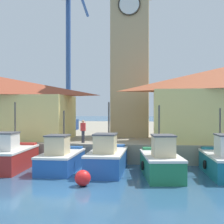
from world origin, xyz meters
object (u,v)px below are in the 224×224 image
fishing_boat_mid_left (107,158)px  clock_tower (131,47)px  fishing_boat_left_outer (11,156)px  dock_worker_along_quay (180,132)px  port_crane_far (69,67)px  warehouse_left (0,107)px  fishing_boat_left_inner (61,159)px  fishing_boat_center (161,162)px  mooring_buoy (83,178)px  dock_worker_near_tower (83,131)px  fishing_boat_mid_right (223,161)px

fishing_boat_mid_left → clock_tower: bearing=85.6°
fishing_boat_left_outer → dock_worker_along_quay: bearing=19.4°
fishing_boat_mid_left → port_crane_far: 20.20m
warehouse_left → dock_worker_along_quay: (14.28, -2.41, -1.74)m
fishing_boat_left_outer → fishing_boat_left_inner: bearing=-0.1°
fishing_boat_center → mooring_buoy: fishing_boat_center is taller
fishing_boat_center → clock_tower: clock_tower is taller
fishing_boat_left_inner → clock_tower: (3.53, 9.55, 8.52)m
dock_worker_near_tower → port_crane_far: bearing=109.0°
fishing_boat_mid_right → dock_worker_along_quay: (-2.03, 3.89, 1.37)m
clock_tower → port_crane_far: (-7.70, 7.74, -0.64)m
fishing_boat_left_outer → mooring_buoy: fishing_boat_left_outer is taller
mooring_buoy → dock_worker_along_quay: dock_worker_along_quay is taller
clock_tower → mooring_buoy: 15.83m
dock_worker_along_quay → dock_worker_near_tower: bearing=-178.8°
clock_tower → dock_worker_near_tower: (-2.97, -5.99, -7.09)m
mooring_buoy → clock_tower: bearing=83.8°
fishing_boat_mid_right → mooring_buoy: bearing=-155.5°
fishing_boat_left_inner → mooring_buoy: bearing=-58.7°
fishing_boat_center → fishing_boat_left_inner: bearing=171.6°
fishing_boat_left_outer → dock_worker_near_tower: fishing_boat_left_outer is taller
fishing_boat_left_inner → mooring_buoy: (2.12, -3.49, -0.35)m
fishing_boat_mid_left → clock_tower: 12.76m
port_crane_far → mooring_buoy: size_ratio=25.69×
fishing_boat_left_inner → dock_worker_along_quay: size_ratio=2.77×
fishing_boat_left_inner → warehouse_left: (-6.95, 6.10, 3.17)m
fishing_boat_left_outer → dock_worker_near_tower: (3.72, 3.55, 1.35)m
fishing_boat_mid_right → dock_worker_near_tower: bearing=156.9°
port_crane_far → fishing_boat_left_outer: bearing=-86.7°
port_crane_far → dock_worker_near_tower: bearing=-71.0°
fishing_boat_left_outer → warehouse_left: size_ratio=0.41×
fishing_boat_mid_left → fishing_boat_mid_right: fishing_boat_mid_left is taller
clock_tower → mooring_buoy: bearing=-96.2°
fishing_boat_left_outer → dock_worker_along_quay: fishing_boat_left_outer is taller
fishing_boat_mid_right → mooring_buoy: 7.96m
fishing_boat_left_inner → port_crane_far: bearing=103.6°
fishing_boat_left_outer → clock_tower: 14.39m
fishing_boat_left_outer → clock_tower: bearing=54.9°
fishing_boat_left_inner → mooring_buoy: 4.10m
fishing_boat_mid_left → fishing_boat_mid_right: (6.55, -0.21, -0.00)m
clock_tower → fishing_boat_mid_left: bearing=-94.4°
warehouse_left → port_crane_far: port_crane_far is taller
fishing_boat_left_outer → fishing_boat_mid_left: bearing=0.1°
fishing_boat_mid_right → dock_worker_near_tower: size_ratio=3.05×
fishing_boat_mid_left → mooring_buoy: (-0.68, -3.51, -0.41)m
port_crane_far → dock_worker_near_tower: size_ratio=12.32×
warehouse_left → mooring_buoy: size_ratio=15.24×
fishing_boat_center → dock_worker_near_tower: size_ratio=2.98×
dock_worker_near_tower → dock_worker_along_quay: size_ratio=1.00×
mooring_buoy → dock_worker_along_quay: (5.21, 7.19, 1.78)m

